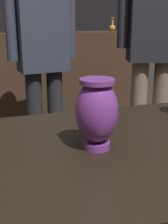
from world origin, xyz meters
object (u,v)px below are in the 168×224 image
object	(u,v)px
vase_centerpiece	(97,112)
shelf_vase_right	(64,23)
visitor_center_back	(43,49)
shelf_vase_far_right	(112,27)
visitor_near_right	(154,34)
shelf_vase_center	(8,22)

from	to	relation	value
vase_centerpiece	shelf_vase_right	bearing A→B (deg)	78.28
shelf_vase_right	visitor_center_back	world-z (taller)	visitor_center_back
vase_centerpiece	shelf_vase_far_right	xyz separation A→B (m)	(0.97, 2.26, 0.13)
shelf_vase_right	shelf_vase_far_right	bearing A→B (deg)	7.55
shelf_vase_right	visitor_center_back	xyz separation A→B (m)	(-0.36, -0.87, -0.14)
shelf_vase_right	visitor_near_right	bearing A→B (deg)	-74.90
visitor_center_back	vase_centerpiece	bearing A→B (deg)	78.00
visitor_near_right	visitor_center_back	distance (m)	0.72
shelf_vase_far_right	visitor_center_back	xyz separation A→B (m)	(-0.88, -0.94, -0.10)
shelf_vase_center	visitor_near_right	bearing A→B (deg)	-54.15
vase_centerpiece	visitor_near_right	size ratio (longest dim) A/B	0.11
shelf_vase_center	visitor_center_back	xyz separation A→B (m)	(0.16, -0.88, -0.16)
shelf_vase_right	shelf_vase_center	bearing A→B (deg)	179.03
shelf_vase_far_right	shelf_vase_center	distance (m)	1.04
shelf_vase_far_right	shelf_vase_center	bearing A→B (deg)	-176.69
shelf_vase_center	visitor_near_right	xyz separation A→B (m)	(0.83, -1.14, -0.06)
shelf_vase_far_right	visitor_center_back	size ratio (longest dim) A/B	0.08
shelf_vase_right	visitor_near_right	size ratio (longest dim) A/B	0.08
vase_centerpiece	shelf_vase_right	size ratio (longest dim) A/B	1.34
vase_centerpiece	visitor_center_back	xyz separation A→B (m)	(0.09, 1.32, 0.03)
shelf_vase_right	visitor_near_right	xyz separation A→B (m)	(0.31, -1.13, -0.05)
vase_centerpiece	shelf_vase_far_right	world-z (taller)	shelf_vase_far_right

